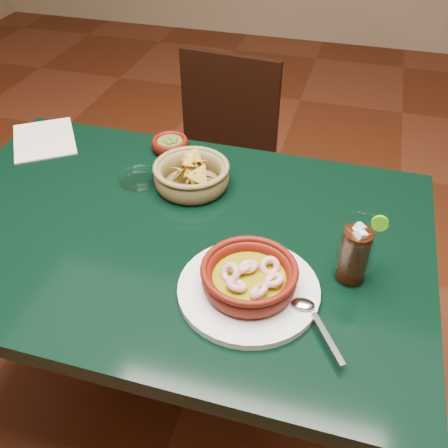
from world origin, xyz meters
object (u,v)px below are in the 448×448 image
(dining_table, at_px, (172,259))
(dining_chair, at_px, (218,165))
(chip_basket, at_px, (192,175))
(shrimp_plate, at_px, (249,281))
(cola_drink, at_px, (355,251))

(dining_table, xyz_separation_m, dining_chair, (-0.09, 0.70, -0.18))
(dining_chair, height_order, chip_basket, same)
(chip_basket, bearing_deg, shrimp_plate, -54.24)
(dining_table, bearing_deg, dining_chair, 97.40)
(dining_chair, height_order, cola_drink, cola_drink)
(dining_table, relative_size, dining_chair, 1.40)
(chip_basket, distance_m, cola_drink, 0.48)
(shrimp_plate, xyz_separation_m, cola_drink, (0.19, 0.10, 0.04))
(dining_chair, bearing_deg, dining_table, -82.60)
(dining_chair, relative_size, cola_drink, 5.07)
(dining_chair, distance_m, cola_drink, 0.97)
(cola_drink, bearing_deg, dining_chair, 124.34)
(shrimp_plate, relative_size, cola_drink, 2.06)
(cola_drink, bearing_deg, dining_table, 173.89)
(dining_table, distance_m, cola_drink, 0.46)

